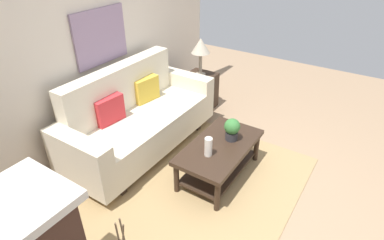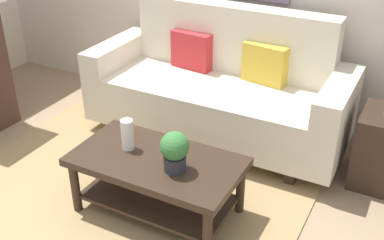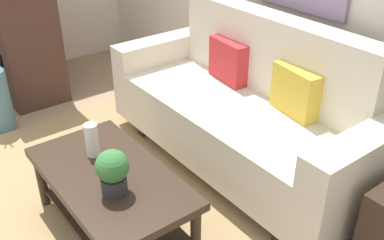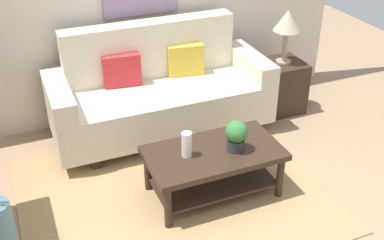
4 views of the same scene
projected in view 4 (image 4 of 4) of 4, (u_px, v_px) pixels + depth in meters
The scene contains 11 objects.
ground_plane at pixel (197, 234), 3.60m from camera, with size 8.96×8.96×0.00m, color #9E7F60.
area_rug at pixel (174, 195), 4.00m from camera, with size 2.48×2.01×0.01m, color #A38456.
couch at pixel (159, 93), 4.69m from camera, with size 2.13×0.84×1.08m.
throw_pillow_crimson at pixel (122, 70), 4.55m from camera, with size 0.36×0.12×0.32m, color red.
throw_pillow_mustard at pixel (185, 60), 4.77m from camera, with size 0.36×0.12×0.32m, color gold.
coffee_table at pixel (213, 162), 3.87m from camera, with size 1.10×0.60×0.43m.
tabletop_vase at pixel (187, 144), 3.70m from camera, with size 0.08×0.08×0.21m, color white.
potted_plant_tabletop at pixel (236, 135), 3.76m from camera, with size 0.18×0.18×0.26m.
side_table at pixel (281, 86), 5.16m from camera, with size 0.44×0.44×0.56m, color #332319.
table_lamp at pixel (287, 23), 4.80m from camera, with size 0.28×0.28×0.57m.
floor_vase at pixel (2, 235), 3.22m from camera, with size 0.20×0.20×0.53m, color slate.
Camera 4 is at (-1.05, -2.45, 2.58)m, focal length 44.36 mm.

